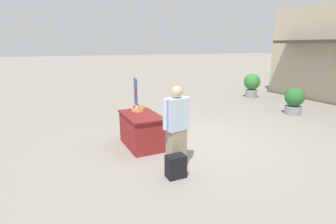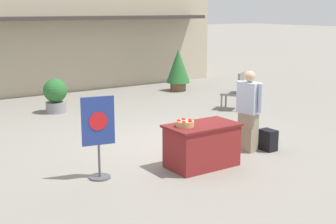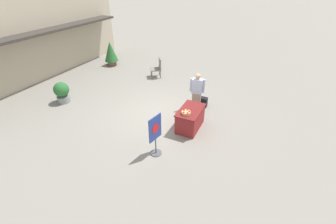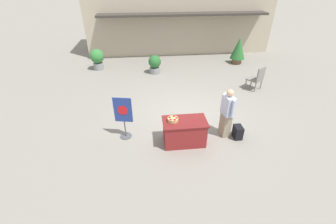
# 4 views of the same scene
# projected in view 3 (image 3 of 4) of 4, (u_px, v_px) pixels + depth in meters

# --- Properties ---
(ground_plane) EXTENTS (120.00, 120.00, 0.00)m
(ground_plane) POSITION_uv_depth(u_px,v_px,m) (160.00, 115.00, 9.12)
(ground_plane) COLOR gray
(storefront_building) EXTENTS (11.35, 4.44, 4.00)m
(storefront_building) POSITION_uv_depth(u_px,v_px,m) (19.00, 37.00, 12.06)
(storefront_building) COLOR #B7A88E
(storefront_building) RESTS_ON ground_plane
(display_table) EXTENTS (1.30, 0.76, 0.78)m
(display_table) POSITION_uv_depth(u_px,v_px,m) (190.00, 119.00, 8.17)
(display_table) COLOR maroon
(display_table) RESTS_ON ground_plane
(apple_basket) EXTENTS (0.31, 0.31, 0.13)m
(apple_basket) POSITION_uv_depth(u_px,v_px,m) (186.00, 113.00, 7.68)
(apple_basket) COLOR tan
(apple_basket) RESTS_ON display_table
(person_visitor) EXTENTS (0.33, 0.60, 1.60)m
(person_visitor) POSITION_uv_depth(u_px,v_px,m) (197.00, 92.00, 9.06)
(person_visitor) COLOR gray
(person_visitor) RESTS_ON ground_plane
(backpack) EXTENTS (0.24, 0.34, 0.42)m
(backpack) POSITION_uv_depth(u_px,v_px,m) (203.00, 102.00, 9.59)
(backpack) COLOR black
(backpack) RESTS_ON ground_plane
(poster_board) EXTENTS (0.55, 0.36, 1.39)m
(poster_board) POSITION_uv_depth(u_px,v_px,m) (155.00, 134.00, 6.77)
(poster_board) COLOR #4C4C51
(poster_board) RESTS_ON ground_plane
(patio_chair) EXTENTS (0.76, 0.76, 1.05)m
(patio_chair) POSITION_uv_depth(u_px,v_px,m) (158.00, 67.00, 12.18)
(patio_chair) COLOR gray
(patio_chair) RESTS_ON ground_plane
(potted_plant_far_left) EXTENTS (0.65, 0.65, 0.93)m
(potted_plant_far_left) POSITION_uv_depth(u_px,v_px,m) (62.00, 92.00, 9.78)
(potted_plant_far_left) COLOR gray
(potted_plant_far_left) RESTS_ON ground_plane
(potted_plant_far_right) EXTENTS (0.82, 0.82, 1.44)m
(potted_plant_far_right) POSITION_uv_depth(u_px,v_px,m) (111.00, 53.00, 13.66)
(potted_plant_far_right) COLOR brown
(potted_plant_far_right) RESTS_ON ground_plane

